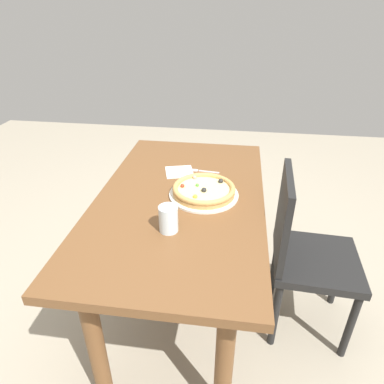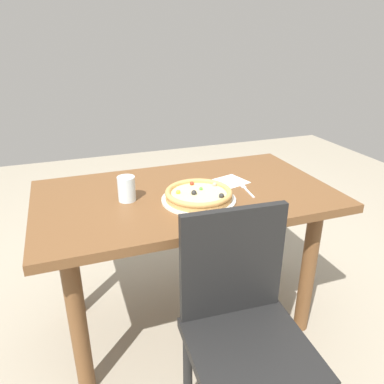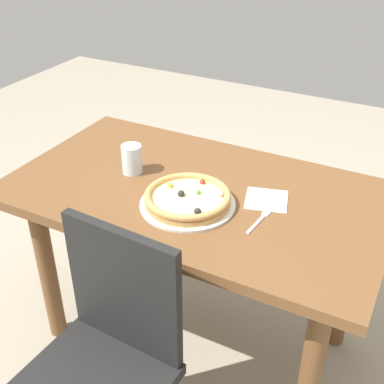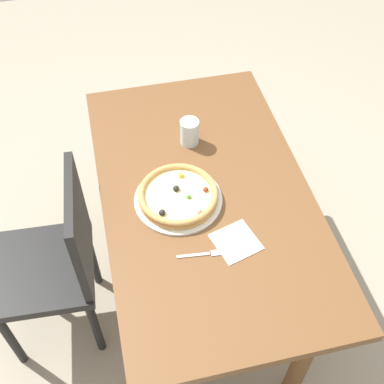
# 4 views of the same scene
# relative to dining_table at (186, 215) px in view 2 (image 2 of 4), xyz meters

# --- Properties ---
(ground_plane) EXTENTS (6.00, 6.00, 0.00)m
(ground_plane) POSITION_rel_dining_table_xyz_m (0.00, 0.00, -0.62)
(ground_plane) COLOR #9E937F
(dining_table) EXTENTS (1.33, 0.76, 0.73)m
(dining_table) POSITION_rel_dining_table_xyz_m (0.00, 0.00, 0.00)
(dining_table) COLOR brown
(dining_table) RESTS_ON ground
(chair_near) EXTENTS (0.42, 0.42, 0.86)m
(chair_near) POSITION_rel_dining_table_xyz_m (0.00, -0.59, -0.15)
(chair_near) COLOR black
(chair_near) RESTS_ON ground
(plate) EXTENTS (0.32, 0.32, 0.01)m
(plate) POSITION_rel_dining_table_xyz_m (0.02, -0.11, 0.12)
(plate) COLOR silver
(plate) RESTS_ON dining_table
(pizza) EXTENTS (0.29, 0.29, 0.04)m
(pizza) POSITION_rel_dining_table_xyz_m (0.02, -0.11, 0.14)
(pizza) COLOR tan
(pizza) RESTS_ON plate
(fork) EXTENTS (0.03, 0.17, 0.00)m
(fork) POSITION_rel_dining_table_xyz_m (0.27, -0.07, 0.12)
(fork) COLOR silver
(fork) RESTS_ON dining_table
(drinking_glass) EXTENTS (0.08, 0.08, 0.11)m
(drinking_glass) POSITION_rel_dining_table_xyz_m (-0.27, -0.00, 0.17)
(drinking_glass) COLOR silver
(drinking_glass) RESTS_ON dining_table
(napkin) EXTENTS (0.17, 0.17, 0.00)m
(napkin) POSITION_rel_dining_table_xyz_m (0.24, 0.05, 0.12)
(napkin) COLOR white
(napkin) RESTS_ON dining_table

